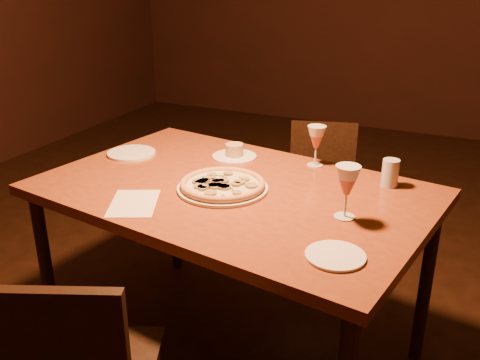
% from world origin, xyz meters
% --- Properties ---
extents(floor, '(7.00, 7.00, 0.00)m').
position_xyz_m(floor, '(0.00, 0.00, 0.00)').
color(floor, '#321910').
rests_on(floor, ground).
extents(dining_table, '(1.61, 1.17, 0.79)m').
position_xyz_m(dining_table, '(-0.14, -0.26, 0.72)').
color(dining_table, brown).
rests_on(dining_table, floor).
extents(chair_far, '(0.46, 0.46, 0.77)m').
position_xyz_m(chair_far, '(-0.07, 0.74, 0.43)').
color(chair_far, black).
rests_on(chair_far, floor).
extents(pizza_plate, '(0.35, 0.35, 0.04)m').
position_xyz_m(pizza_plate, '(-0.17, -0.30, 0.81)').
color(pizza_plate, white).
rests_on(pizza_plate, dining_table).
extents(ramekin_saucer, '(0.20, 0.20, 0.06)m').
position_xyz_m(ramekin_saucer, '(-0.28, 0.05, 0.81)').
color(ramekin_saucer, white).
rests_on(ramekin_saucer, dining_table).
extents(wine_glass_far, '(0.08, 0.08, 0.17)m').
position_xyz_m(wine_glass_far, '(0.07, 0.10, 0.88)').
color(wine_glass_far, '#AC5247').
rests_on(wine_glass_far, dining_table).
extents(wine_glass_right, '(0.08, 0.08, 0.19)m').
position_xyz_m(wine_glass_right, '(0.32, -0.34, 0.88)').
color(wine_glass_right, '#AC5247').
rests_on(wine_glass_right, dining_table).
extents(water_tumbler, '(0.06, 0.06, 0.11)m').
position_xyz_m(water_tumbler, '(0.40, 0.01, 0.84)').
color(water_tumbler, '#ABB3BB').
rests_on(water_tumbler, dining_table).
extents(side_plate_left, '(0.22, 0.22, 0.01)m').
position_xyz_m(side_plate_left, '(-0.73, -0.11, 0.80)').
color(side_plate_left, white).
rests_on(side_plate_left, dining_table).
extents(side_plate_near, '(0.18, 0.18, 0.01)m').
position_xyz_m(side_plate_near, '(0.36, -0.61, 0.79)').
color(side_plate_near, white).
rests_on(side_plate_near, dining_table).
extents(menu_card, '(0.25, 0.28, 0.00)m').
position_xyz_m(menu_card, '(-0.40, -0.55, 0.79)').
color(menu_card, silver).
rests_on(menu_card, dining_table).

